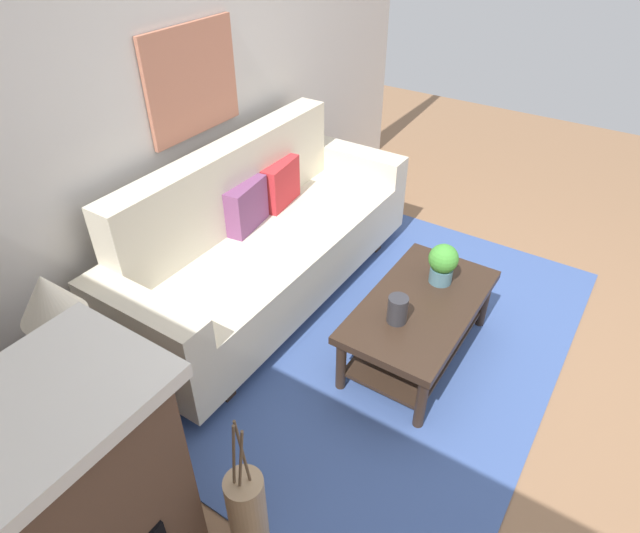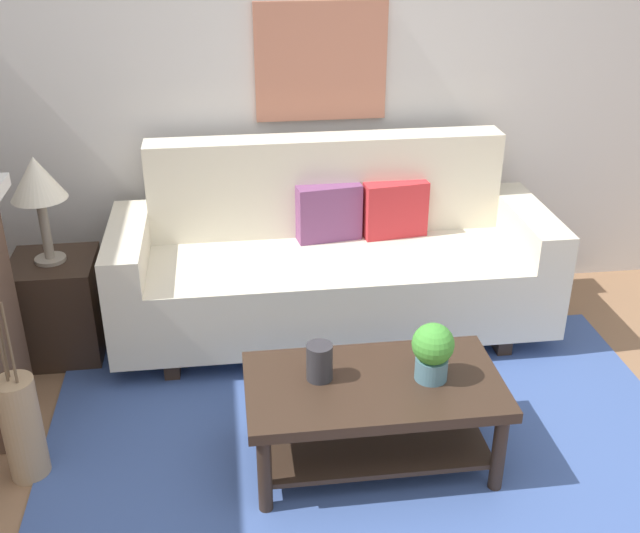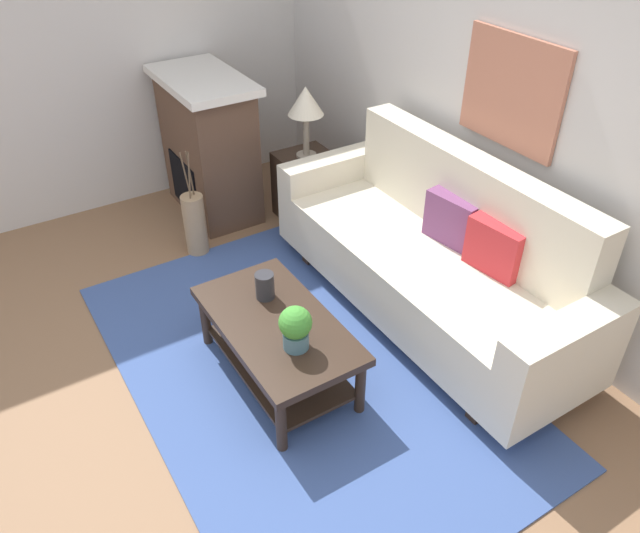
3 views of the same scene
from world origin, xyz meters
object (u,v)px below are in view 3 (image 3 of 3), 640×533
object	(u,v)px
tabletop_vase	(265,286)
coffee_table	(277,336)
throw_pillow_crimson	(495,248)
fireplace	(209,145)
throw_pillow_plum	(451,220)
floor_vase	(195,225)
side_table	(307,187)
potted_plant_tabletop	(295,327)
couch	(432,258)
table_lamp	(306,104)
framed_painting	(512,92)

from	to	relation	value
tabletop_vase	coffee_table	bearing A→B (deg)	-12.63
coffee_table	tabletop_vase	world-z (taller)	tabletop_vase
throw_pillow_crimson	fireplace	distance (m)	2.55
throw_pillow_plum	floor_vase	size ratio (longest dim) A/B	0.73
tabletop_vase	side_table	bearing A→B (deg)	140.59
throw_pillow_plum	potted_plant_tabletop	world-z (taller)	throw_pillow_plum
throw_pillow_plum	potted_plant_tabletop	bearing A→B (deg)	-78.77
throw_pillow_plum	tabletop_vase	bearing A→B (deg)	-99.83
side_table	floor_vase	size ratio (longest dim) A/B	1.14
fireplace	throw_pillow_crimson	bearing A→B (deg)	17.92
couch	table_lamp	distance (m)	1.60
table_lamp	framed_painting	bearing A→B (deg)	19.13
fireplace	floor_vase	xyz separation A→B (m)	(0.56, -0.40, -0.34)
tabletop_vase	floor_vase	bearing A→B (deg)	177.50
side_table	throw_pillow_plum	bearing A→B (deg)	6.81
floor_vase	framed_painting	distance (m)	2.44
couch	fireplace	distance (m)	2.16
couch	table_lamp	bearing A→B (deg)	-177.91
tabletop_vase	fireplace	world-z (taller)	fireplace
coffee_table	potted_plant_tabletop	xyz separation A→B (m)	(0.24, -0.01, 0.26)
tabletop_vase	fireplace	distance (m)	1.89
throw_pillow_plum	coffee_table	bearing A→B (deg)	-89.40
side_table	table_lamp	size ratio (longest dim) A/B	0.98
throw_pillow_plum	table_lamp	bearing A→B (deg)	-173.19
couch	throw_pillow_plum	xyz separation A→B (m)	(-0.00, 0.12, 0.25)
throw_pillow_crimson	potted_plant_tabletop	size ratio (longest dim) A/B	1.37
coffee_table	framed_painting	world-z (taller)	framed_painting
throw_pillow_crimson	floor_vase	distance (m)	2.25
throw_pillow_plum	throw_pillow_crimson	size ratio (longest dim) A/B	1.00
floor_vase	framed_painting	bearing A→B (deg)	45.67
side_table	table_lamp	world-z (taller)	table_lamp
throw_pillow_plum	potted_plant_tabletop	xyz separation A→B (m)	(0.26, -1.30, -0.11)
couch	tabletop_vase	size ratio (longest dim) A/B	14.52
fireplace	couch	bearing A→B (deg)	17.88
floor_vase	coffee_table	bearing A→B (deg)	-4.06
throw_pillow_crimson	coffee_table	world-z (taller)	throw_pillow_crimson
fireplace	floor_vase	distance (m)	0.77
couch	throw_pillow_crimson	size ratio (longest dim) A/B	6.67
throw_pillow_plum	tabletop_vase	size ratio (longest dim) A/B	2.18
side_table	framed_painting	size ratio (longest dim) A/B	0.76
side_table	potted_plant_tabletop	bearing A→B (deg)	-32.49
throw_pillow_plum	fireplace	bearing A→B (deg)	-159.02
throw_pillow_plum	table_lamp	xyz separation A→B (m)	(-1.50, -0.18, 0.31)
side_table	framed_painting	world-z (taller)	framed_painting
floor_vase	throw_pillow_plum	bearing A→B (deg)	38.46
framed_painting	floor_vase	bearing A→B (deg)	-134.33
table_lamp	coffee_table	bearing A→B (deg)	-36.20
potted_plant_tabletop	side_table	size ratio (longest dim) A/B	0.47
couch	floor_vase	size ratio (longest dim) A/B	4.87
couch	framed_painting	world-z (taller)	framed_painting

